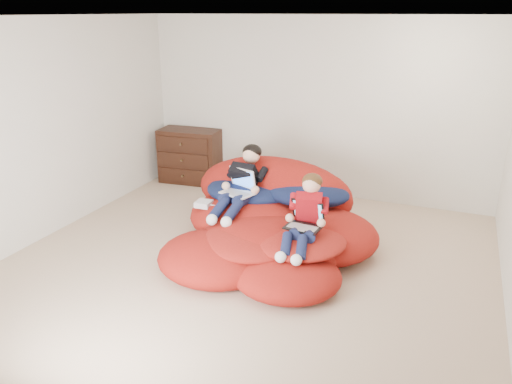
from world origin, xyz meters
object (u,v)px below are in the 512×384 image
object	(u,v)px
older_boy	(243,181)
beanbag_pile	(270,222)
dresser	(190,156)
laptop_black	(305,220)
laptop_white	(240,186)
younger_boy	(306,213)

from	to	relation	value
older_boy	beanbag_pile	bearing A→B (deg)	-18.39
dresser	older_boy	bearing A→B (deg)	-43.93
beanbag_pile	dresser	bearing A→B (deg)	140.16
dresser	laptop_black	distance (m)	3.23
dresser	beanbag_pile	bearing A→B (deg)	-39.84
dresser	laptop_white	distance (m)	2.22
older_boy	laptop_white	bearing A→B (deg)	-90.00
laptop_white	laptop_black	distance (m)	1.06
older_boy	younger_boy	world-z (taller)	older_boy
younger_boy	beanbag_pile	bearing A→B (deg)	142.15
dresser	older_boy	size ratio (longest dim) A/B	0.88
laptop_white	laptop_black	world-z (taller)	laptop_white
older_boy	laptop_white	size ratio (longest dim) A/B	2.58
older_boy	laptop_black	xyz separation A→B (m)	(0.94, -0.56, -0.12)
laptop_white	laptop_black	size ratio (longest dim) A/B	1.14
laptop_black	laptop_white	bearing A→B (deg)	152.88
dresser	laptop_white	bearing A→B (deg)	-45.40
laptop_white	older_boy	bearing A→B (deg)	90.00
dresser	younger_boy	size ratio (longest dim) A/B	1.10
older_boy	laptop_black	distance (m)	1.10
beanbag_pile	laptop_white	size ratio (longest dim) A/B	5.73
beanbag_pile	laptop_white	bearing A→B (deg)	172.35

